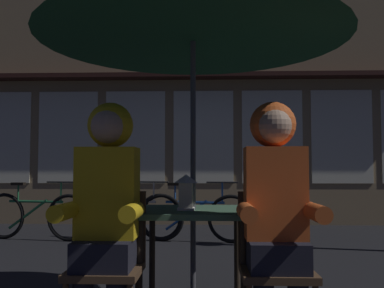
% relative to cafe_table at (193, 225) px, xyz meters
% --- Properties ---
extents(cafe_table, '(0.72, 0.72, 0.74)m').
position_rel_cafe_table_xyz_m(cafe_table, '(0.00, 0.00, 0.00)').
color(cafe_table, '#42664C').
rests_on(cafe_table, ground_plane).
extents(patio_umbrella, '(2.10, 2.10, 2.31)m').
position_rel_cafe_table_xyz_m(patio_umbrella, '(0.00, 0.00, 1.42)').
color(patio_umbrella, '#4C4C51').
rests_on(patio_umbrella, ground_plane).
extents(lantern, '(0.11, 0.11, 0.23)m').
position_rel_cafe_table_xyz_m(lantern, '(-0.04, -0.08, 0.22)').
color(lantern, white).
rests_on(lantern, cafe_table).
extents(chair_left, '(0.40, 0.40, 0.87)m').
position_rel_cafe_table_xyz_m(chair_left, '(-0.48, -0.37, -0.15)').
color(chair_left, '#513823').
rests_on(chair_left, ground_plane).
extents(chair_right, '(0.40, 0.40, 0.87)m').
position_rel_cafe_table_xyz_m(chair_right, '(0.48, -0.37, -0.15)').
color(chair_right, '#513823').
rests_on(chair_right, ground_plane).
extents(person_left_hooded, '(0.45, 0.56, 1.40)m').
position_rel_cafe_table_xyz_m(person_left_hooded, '(-0.48, -0.43, 0.21)').
color(person_left_hooded, black).
rests_on(person_left_hooded, ground_plane).
extents(person_right_hooded, '(0.45, 0.56, 1.40)m').
position_rel_cafe_table_xyz_m(person_right_hooded, '(0.48, -0.43, 0.21)').
color(person_right_hooded, black).
rests_on(person_right_hooded, ground_plane).
extents(shopfront_building, '(10.00, 0.93, 6.20)m').
position_rel_cafe_table_xyz_m(shopfront_building, '(0.02, 5.39, 2.45)').
color(shopfront_building, '#937A56').
rests_on(shopfront_building, ground_plane).
extents(bicycle_nearest, '(1.66, 0.34, 0.84)m').
position_rel_cafe_table_xyz_m(bicycle_nearest, '(-2.36, 3.28, -0.29)').
color(bicycle_nearest, black).
rests_on(bicycle_nearest, ground_plane).
extents(bicycle_second, '(1.64, 0.45, 0.84)m').
position_rel_cafe_table_xyz_m(bicycle_second, '(-1.04, 3.38, -0.29)').
color(bicycle_second, black).
rests_on(bicycle_second, ground_plane).
extents(bicycle_third, '(1.66, 0.37, 0.84)m').
position_rel_cafe_table_xyz_m(bicycle_third, '(-0.08, 3.21, -0.29)').
color(bicycle_third, black).
rests_on(bicycle_third, ground_plane).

